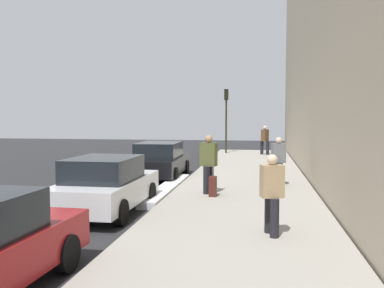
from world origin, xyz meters
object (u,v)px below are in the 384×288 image
pedestrian_tan_coat (272,192)px  traffic_light_pole (226,110)px  pedestrian_grey_coat (278,160)px  pedestrian_brown_coat (265,139)px  parked_car_black (160,160)px  rolling_suitcase (213,186)px  parked_car_white (106,185)px  pedestrian_olive_coat (209,162)px

pedestrian_tan_coat → traffic_light_pole: traffic_light_pole is taller
pedestrian_grey_coat → traffic_light_pole: (12.80, 2.83, 1.92)m
pedestrian_brown_coat → parked_car_black: bearing=156.7°
parked_car_black → traffic_light_pole: bearing=-9.7°
pedestrian_grey_coat → pedestrian_tan_coat: pedestrian_grey_coat is taller
pedestrian_brown_coat → pedestrian_tan_coat: bearing=179.8°
pedestrian_grey_coat → rolling_suitcase: (-2.40, 2.06, -0.60)m
pedestrian_brown_coat → pedestrian_tan_coat: size_ratio=1.08×
pedestrian_tan_coat → parked_car_black: bearing=27.3°
parked_car_white → pedestrian_brown_coat: bearing=-14.9°
parked_car_black → pedestrian_tan_coat: size_ratio=2.64×
rolling_suitcase → parked_car_white: bearing=127.7°
pedestrian_olive_coat → traffic_light_pole: (14.66, 0.58, 1.84)m
pedestrian_grey_coat → traffic_light_pole: bearing=12.5°
parked_car_black → pedestrian_tan_coat: 9.38m
pedestrian_olive_coat → parked_car_white: bearing=136.5°
pedestrian_brown_coat → pedestrian_grey_coat: (-12.01, -0.34, -0.06)m
pedestrian_brown_coat → rolling_suitcase: pedestrian_brown_coat is taller
pedestrian_olive_coat → rolling_suitcase: size_ratio=1.91×
parked_car_black → pedestrian_olive_coat: bearing=-146.7°
pedestrian_grey_coat → parked_car_black: bearing=68.3°
pedestrian_brown_coat → traffic_light_pole: 3.21m
parked_car_black → traffic_light_pole: 11.31m
rolling_suitcase → parked_car_black: bearing=31.8°
pedestrian_brown_coat → pedestrian_tan_coat: pedestrian_brown_coat is taller
pedestrian_tan_coat → traffic_light_pole: (19.26, 2.43, 1.93)m
parked_car_white → pedestrian_olive_coat: 3.59m
pedestrian_grey_coat → pedestrian_brown_coat: bearing=1.6°
parked_car_white → rolling_suitcase: size_ratio=4.32×
pedestrian_brown_coat → traffic_light_pole: size_ratio=0.44×
pedestrian_brown_coat → pedestrian_olive_coat: 14.00m
pedestrian_brown_coat → pedestrian_grey_coat: size_ratio=1.07×
parked_car_white → pedestrian_brown_coat: size_ratio=2.30×
pedestrian_brown_coat → rolling_suitcase: 14.53m
pedestrian_olive_coat → pedestrian_grey_coat: bearing=-50.4°
traffic_light_pole → pedestrian_tan_coat: bearing=-172.8°
pedestrian_olive_coat → traffic_light_pole: traffic_light_pole is taller
parked_car_white → pedestrian_grey_coat: bearing=-46.6°
pedestrian_brown_coat → pedestrian_olive_coat: size_ratio=0.98×
parked_car_white → pedestrian_tan_coat: size_ratio=2.49×
pedestrian_brown_coat → pedestrian_grey_coat: bearing=-178.4°
parked_car_black → traffic_light_pole: traffic_light_pole is taller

